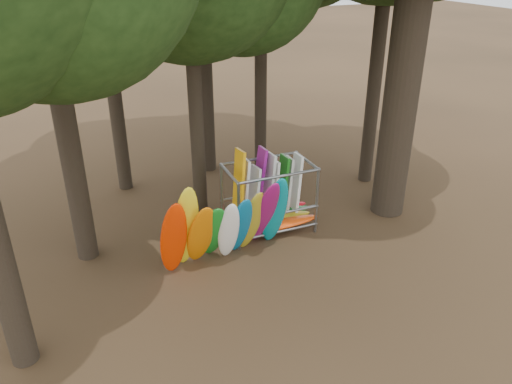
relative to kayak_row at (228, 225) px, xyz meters
name	(u,v)px	position (x,y,z in m)	size (l,w,h in m)	color
ground	(268,256)	(1.21, -0.14, -1.24)	(120.00, 120.00, 0.00)	#47331E
lake	(79,18)	(1.21, 59.86, -1.24)	(160.00, 160.00, 0.00)	gray
kayak_row	(228,225)	(0.00, 0.00, 0.00)	(3.97, 1.90, 3.01)	red
storage_rack	(269,200)	(1.86, 1.31, -0.20)	(3.20, 1.54, 2.86)	slate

